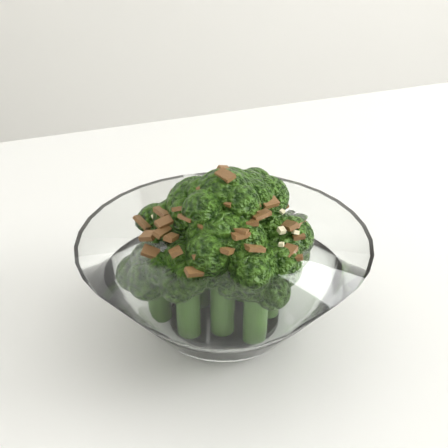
{
  "coord_description": "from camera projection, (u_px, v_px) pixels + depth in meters",
  "views": [
    {
      "loc": [
        -0.14,
        -0.56,
        1.08
      ],
      "look_at": [
        -0.16,
        -0.16,
        0.84
      ],
      "focal_mm": 50.0,
      "sensor_mm": 36.0,
      "label": 1
    }
  ],
  "objects": [
    {
      "name": "broccoli_dish",
      "position": [
        224.0,
        267.0,
        0.48
      ],
      "size": [
        0.22,
        0.22,
        0.14
      ],
      "color": "white",
      "rests_on": "table"
    },
    {
      "name": "table",
      "position": [
        335.0,
        308.0,
        0.63
      ],
      "size": [
        1.42,
        1.22,
        0.75
      ],
      "color": "white",
      "rests_on": "ground"
    }
  ]
}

